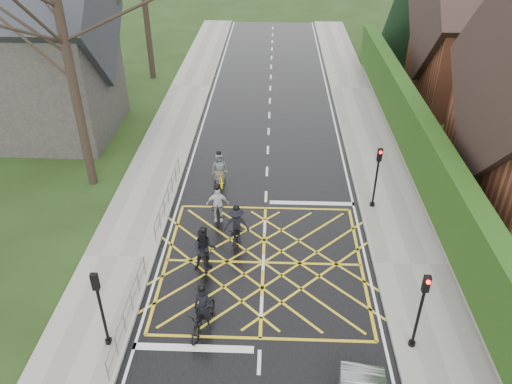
# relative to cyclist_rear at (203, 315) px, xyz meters

# --- Properties ---
(ground) EXTENTS (120.00, 120.00, 0.00)m
(ground) POSITION_rel_cyclist_rear_xyz_m (1.99, 3.59, -0.64)
(ground) COLOR black
(ground) RESTS_ON ground
(road) EXTENTS (9.00, 80.00, 0.01)m
(road) POSITION_rel_cyclist_rear_xyz_m (1.99, 3.59, -0.64)
(road) COLOR black
(road) RESTS_ON ground
(sidewalk_right) EXTENTS (3.00, 80.00, 0.15)m
(sidewalk_right) POSITION_rel_cyclist_rear_xyz_m (7.99, 3.59, -0.57)
(sidewalk_right) COLOR gray
(sidewalk_right) RESTS_ON ground
(sidewalk_left) EXTENTS (3.00, 80.00, 0.15)m
(sidewalk_left) POSITION_rel_cyclist_rear_xyz_m (-4.01, 3.59, -0.57)
(sidewalk_left) COLOR gray
(sidewalk_left) RESTS_ON ground
(stone_wall) EXTENTS (0.50, 38.00, 0.70)m
(stone_wall) POSITION_rel_cyclist_rear_xyz_m (9.74, 9.59, -0.29)
(stone_wall) COLOR slate
(stone_wall) RESTS_ON ground
(hedge) EXTENTS (0.90, 38.00, 2.80)m
(hedge) POSITION_rel_cyclist_rear_xyz_m (9.74, 9.59, 1.46)
(hedge) COLOR #173B10
(hedge) RESTS_ON stone_wall
(house_far) EXTENTS (9.80, 8.80, 10.30)m
(house_far) POSITION_rel_cyclist_rear_xyz_m (16.74, 21.59, 3.72)
(house_far) COLOR brown
(house_far) RESTS_ON ground
(conifer) EXTENTS (4.60, 4.60, 10.00)m
(conifer) POSITION_rel_cyclist_rear_xyz_m (12.74, 29.59, 4.35)
(conifer) COLOR black
(conifer) RESTS_ON ground
(church) EXTENTS (8.80, 7.80, 11.00)m
(church) POSITION_rel_cyclist_rear_xyz_m (-11.55, 15.59, 4.29)
(church) COLOR #2D2B28
(church) RESTS_ON ground
(tree_near) EXTENTS (9.24, 9.24, 11.44)m
(tree_near) POSITION_rel_cyclist_rear_xyz_m (-7.01, 9.59, 7.27)
(tree_near) COLOR black
(tree_near) RESTS_ON ground
(railing_south) EXTENTS (0.05, 5.04, 1.03)m
(railing_south) POSITION_rel_cyclist_rear_xyz_m (-2.66, 0.09, 0.14)
(railing_south) COLOR slate
(railing_south) RESTS_ON ground
(railing_north) EXTENTS (0.05, 6.04, 1.03)m
(railing_north) POSITION_rel_cyclist_rear_xyz_m (-2.66, 7.59, 0.14)
(railing_north) COLOR slate
(railing_north) RESTS_ON ground
(traffic_light_ne) EXTENTS (0.24, 0.31, 3.21)m
(traffic_light_ne) POSITION_rel_cyclist_rear_xyz_m (7.09, 7.79, 1.02)
(traffic_light_ne) COLOR black
(traffic_light_ne) RESTS_ON ground
(traffic_light_se) EXTENTS (0.24, 0.31, 3.21)m
(traffic_light_se) POSITION_rel_cyclist_rear_xyz_m (7.09, -0.61, 1.02)
(traffic_light_se) COLOR black
(traffic_light_se) RESTS_ON ground
(traffic_light_sw) EXTENTS (0.24, 0.31, 3.21)m
(traffic_light_sw) POSITION_rel_cyclist_rear_xyz_m (-3.11, -0.90, 1.02)
(traffic_light_sw) COLOR black
(traffic_light_sw) RESTS_ON ground
(cyclist_rear) EXTENTS (1.21, 2.15, 1.98)m
(cyclist_rear) POSITION_rel_cyclist_rear_xyz_m (0.00, 0.00, 0.00)
(cyclist_rear) COLOR black
(cyclist_rear) RESTS_ON ground
(cyclist_back) EXTENTS (1.04, 2.15, 2.08)m
(cyclist_back) POSITION_rel_cyclist_rear_xyz_m (-0.34, 3.12, 0.14)
(cyclist_back) COLOR black
(cyclist_back) RESTS_ON ground
(cyclist_mid) EXTENTS (1.13, 1.94, 1.88)m
(cyclist_mid) POSITION_rel_cyclist_rear_xyz_m (0.80, 4.94, 0.04)
(cyclist_mid) COLOR black
(cyclist_mid) RESTS_ON ground
(cyclist_front) EXTENTS (1.08, 1.97, 1.92)m
(cyclist_front) POSITION_rel_cyclist_rear_xyz_m (-0.18, 6.45, 0.07)
(cyclist_front) COLOR black
(cyclist_front) RESTS_ON ground
(cyclist_lead) EXTENTS (1.11, 1.96, 1.80)m
(cyclist_lead) POSITION_rel_cyclist_rear_xyz_m (-0.44, 9.89, -0.02)
(cyclist_lead) COLOR gold
(cyclist_lead) RESTS_ON ground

